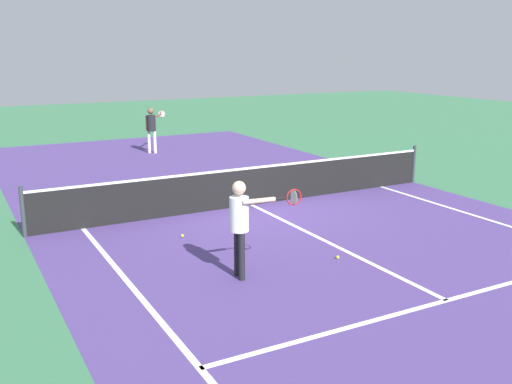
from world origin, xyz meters
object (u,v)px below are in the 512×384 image
Objects in this scene: player_far at (152,125)px; tennis_ball_near_net at (182,236)px; net at (252,186)px; tennis_ball_mid_court at (338,257)px; player_near at (241,218)px.

player_far is 25.25× the size of tennis_ball_near_net.
tennis_ball_mid_court is (-0.39, -4.12, -0.46)m from net.
tennis_ball_mid_court is (1.96, -0.06, -1.01)m from player_near.
player_near is at bearing -87.92° from tennis_ball_near_net.
net is at bearing 59.89° from player_near.
player_near reaches higher than tennis_ball_mid_court.
net is 161.44× the size of tennis_ball_mid_court.
tennis_ball_mid_court is (-0.63, -12.39, -1.00)m from player_far.
tennis_ball_mid_court is 3.27m from tennis_ball_near_net.
net is at bearing -91.63° from player_far.
net is 2.94m from tennis_ball_near_net.
tennis_ball_near_net is at bearing 92.08° from player_near.
player_near is (-2.35, -4.06, 0.55)m from net.
player_near reaches higher than tennis_ball_near_net.
tennis_ball_near_net is at bearing -147.33° from net.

